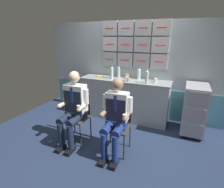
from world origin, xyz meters
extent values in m
cube|color=navy|center=(0.00, 0.00, -0.02)|extent=(4.80, 4.80, 0.04)
cube|color=#ABB9C2|center=(0.00, 1.38, 1.07)|extent=(4.20, 0.06, 2.15)
cube|color=#5397AB|center=(0.00, 1.34, 0.36)|extent=(4.12, 0.01, 0.72)
cube|color=#A7B2BB|center=(-0.48, 1.32, 1.32)|extent=(0.35, 0.06, 0.31)
cylinder|color=red|center=(-0.48, 1.28, 1.32)|extent=(0.20, 0.01, 0.01)
cube|color=#A6ACB7|center=(-0.11, 1.32, 1.32)|extent=(0.35, 0.06, 0.31)
cylinder|color=red|center=(-0.11, 1.28, 1.32)|extent=(0.20, 0.01, 0.01)
cube|color=#ABAAAF|center=(0.27, 1.32, 1.32)|extent=(0.35, 0.06, 0.31)
cylinder|color=red|center=(0.27, 1.28, 1.32)|extent=(0.20, 0.01, 0.01)
cube|color=silver|center=(0.65, 1.32, 1.32)|extent=(0.35, 0.06, 0.31)
cylinder|color=red|center=(0.65, 1.28, 1.32)|extent=(0.20, 0.01, 0.01)
cube|color=silver|center=(-0.48, 1.32, 1.66)|extent=(0.35, 0.06, 0.31)
cylinder|color=red|center=(-0.48, 1.28, 1.66)|extent=(0.20, 0.01, 0.01)
cube|color=#B0ADBC|center=(-0.11, 1.32, 1.66)|extent=(0.35, 0.06, 0.31)
cylinder|color=red|center=(-0.11, 1.28, 1.66)|extent=(0.20, 0.01, 0.01)
cube|color=#AEAFBA|center=(0.27, 1.32, 1.66)|extent=(0.35, 0.06, 0.31)
cylinder|color=red|center=(0.27, 1.28, 1.66)|extent=(0.20, 0.01, 0.01)
cube|color=silver|center=(0.65, 1.32, 1.66)|extent=(0.35, 0.06, 0.31)
cylinder|color=red|center=(0.65, 1.28, 1.66)|extent=(0.20, 0.01, 0.01)
cube|color=#B9B9C1|center=(-0.48, 1.32, 2.00)|extent=(0.35, 0.06, 0.31)
cylinder|color=red|center=(-0.48, 1.28, 2.00)|extent=(0.20, 0.01, 0.01)
cube|color=#B9BAC2|center=(-0.11, 1.32, 2.00)|extent=(0.35, 0.06, 0.31)
cylinder|color=red|center=(-0.11, 1.28, 2.00)|extent=(0.20, 0.01, 0.01)
cube|color=#B1AEB3|center=(0.27, 1.32, 2.00)|extent=(0.35, 0.06, 0.31)
cylinder|color=red|center=(0.27, 1.28, 2.00)|extent=(0.20, 0.01, 0.01)
cube|color=beige|center=(0.65, 1.32, 2.00)|extent=(0.35, 0.06, 0.31)
cylinder|color=red|center=(0.65, 1.28, 2.00)|extent=(0.20, 0.01, 0.01)
cube|color=red|center=(-0.08, 1.33, 2.09)|extent=(0.20, 0.02, 0.05)
cube|color=#A7ACAD|center=(-0.04, 1.09, 0.45)|extent=(1.98, 0.52, 0.89)
cube|color=#989D9E|center=(-0.04, 1.09, 0.91)|extent=(2.02, 0.53, 0.03)
sphere|color=black|center=(1.27, 0.69, 0.04)|extent=(0.07, 0.07, 0.07)
sphere|color=black|center=(1.58, 0.69, 0.04)|extent=(0.07, 0.07, 0.07)
sphere|color=black|center=(1.27, 1.24, 0.04)|extent=(0.07, 0.07, 0.07)
sphere|color=black|center=(1.58, 1.24, 0.04)|extent=(0.07, 0.07, 0.07)
cube|color=#AFACBA|center=(1.42, 0.96, 0.52)|extent=(0.40, 0.64, 0.91)
cube|color=#9B98A5|center=(1.42, 0.64, 0.22)|extent=(0.35, 0.01, 0.24)
cube|color=#9B98A5|center=(1.42, 0.64, 0.52)|extent=(0.35, 0.01, 0.24)
cube|color=#9B98A5|center=(1.42, 0.64, 0.83)|extent=(0.35, 0.01, 0.24)
cylinder|color=#28282D|center=(1.42, 0.66, 0.96)|extent=(0.32, 0.02, 0.02)
cylinder|color=#2D2D33|center=(-0.69, -0.31, 0.22)|extent=(0.02, 0.02, 0.43)
cylinder|color=#2D2D33|center=(-0.33, -0.30, 0.22)|extent=(0.02, 0.02, 0.43)
cylinder|color=#2D2D33|center=(-0.69, 0.05, 0.22)|extent=(0.02, 0.02, 0.43)
cylinder|color=#2D2D33|center=(-0.33, 0.06, 0.22)|extent=(0.02, 0.02, 0.43)
cube|color=#3C3732|center=(-0.51, -0.13, 0.44)|extent=(0.41, 0.41, 0.02)
cube|color=#3C3732|center=(-0.51, 0.06, 0.65)|extent=(0.37, 0.04, 0.40)
cylinder|color=#2D2D33|center=(-0.69, 0.05, 0.65)|extent=(0.02, 0.02, 0.40)
cylinder|color=#2D2D33|center=(-0.33, 0.06, 0.65)|extent=(0.02, 0.02, 0.40)
cube|color=black|center=(-0.60, -0.51, 0.03)|extent=(0.09, 0.22, 0.06)
cube|color=black|center=(-0.41, -0.51, 0.03)|extent=(0.09, 0.22, 0.06)
cylinder|color=#1A2339|center=(-0.60, -0.47, 0.27)|extent=(0.10, 0.10, 0.42)
cylinder|color=#1A2339|center=(-0.41, -0.47, 0.27)|extent=(0.10, 0.10, 0.42)
cylinder|color=#1A2339|center=(-0.60, -0.30, 0.50)|extent=(0.14, 0.38, 0.13)
cylinder|color=#1A2339|center=(-0.41, -0.29, 0.50)|extent=(0.14, 0.38, 0.13)
cube|color=#1A2339|center=(-0.51, -0.13, 0.51)|extent=(0.34, 0.21, 0.12)
cube|color=white|center=(-0.51, -0.11, 0.81)|extent=(0.36, 0.21, 0.48)
cube|color=#1C2636|center=(-0.51, -0.21, 0.78)|extent=(0.33, 0.02, 0.38)
cube|color=navy|center=(-0.51, -0.22, 0.90)|extent=(0.04, 0.01, 0.27)
cylinder|color=white|center=(-0.72, -0.11, 0.87)|extent=(0.08, 0.08, 0.26)
cylinder|color=beige|center=(-0.70, -0.22, 0.72)|extent=(0.07, 0.24, 0.07)
sphere|color=beige|center=(-0.70, -0.33, 0.72)|extent=(0.08, 0.08, 0.08)
cylinder|color=white|center=(-0.30, -0.10, 0.87)|extent=(0.08, 0.08, 0.26)
cylinder|color=beige|center=(-0.32, -0.21, 0.72)|extent=(0.07, 0.24, 0.07)
sphere|color=beige|center=(-0.32, -0.32, 0.72)|extent=(0.08, 0.08, 0.08)
cylinder|color=silver|center=(-0.32, -0.32, 0.76)|extent=(0.06, 0.06, 0.06)
sphere|color=beige|center=(-0.51, -0.11, 1.19)|extent=(0.19, 0.19, 0.19)
ellipsoid|color=brown|center=(-0.51, -0.09, 1.21)|extent=(0.19, 0.18, 0.13)
cylinder|color=#2D2D33|center=(0.10, -0.34, 0.22)|extent=(0.02, 0.02, 0.43)
cylinder|color=#2D2D33|center=(0.46, -0.32, 0.22)|extent=(0.02, 0.02, 0.43)
cylinder|color=#2D2D33|center=(0.09, 0.02, 0.22)|extent=(0.02, 0.02, 0.43)
cylinder|color=#2D2D33|center=(0.45, 0.04, 0.22)|extent=(0.02, 0.02, 0.43)
cube|color=#3C3732|center=(0.28, -0.15, 0.44)|extent=(0.42, 0.42, 0.02)
cube|color=#3C3732|center=(0.27, 0.04, 0.65)|extent=(0.37, 0.04, 0.40)
cylinder|color=#2D2D33|center=(0.09, 0.02, 0.65)|extent=(0.02, 0.02, 0.40)
cylinder|color=#2D2D33|center=(0.45, 0.04, 0.65)|extent=(0.02, 0.02, 0.40)
cube|color=black|center=(0.20, -0.51, 0.03)|extent=(0.10, 0.22, 0.06)
cube|color=black|center=(0.38, -0.51, 0.03)|extent=(0.10, 0.22, 0.06)
cylinder|color=navy|center=(0.20, -0.47, 0.27)|extent=(0.10, 0.10, 0.42)
cylinder|color=navy|center=(0.38, -0.47, 0.27)|extent=(0.10, 0.10, 0.42)
cylinder|color=navy|center=(0.19, -0.31, 0.50)|extent=(0.15, 0.36, 0.13)
cylinder|color=navy|center=(0.37, -0.31, 0.50)|extent=(0.15, 0.36, 0.13)
cube|color=navy|center=(0.28, -0.15, 0.51)|extent=(0.33, 0.21, 0.12)
cube|color=white|center=(0.27, -0.13, 0.80)|extent=(0.35, 0.20, 0.45)
cube|color=#22213A|center=(0.28, -0.23, 0.76)|extent=(0.31, 0.03, 0.36)
cube|color=navy|center=(0.28, -0.23, 0.88)|extent=(0.04, 0.01, 0.25)
cylinder|color=white|center=(0.08, -0.14, 0.85)|extent=(0.08, 0.08, 0.24)
cylinder|color=#A17C5E|center=(0.10, -0.24, 0.71)|extent=(0.08, 0.23, 0.07)
sphere|color=#A17C5E|center=(0.10, -0.34, 0.71)|extent=(0.08, 0.08, 0.08)
cylinder|color=white|center=(0.47, -0.12, 0.85)|extent=(0.08, 0.08, 0.24)
cylinder|color=#A17C5E|center=(0.46, -0.22, 0.71)|extent=(0.08, 0.23, 0.07)
sphere|color=#A17C5E|center=(0.46, -0.32, 0.71)|extent=(0.08, 0.08, 0.08)
cylinder|color=white|center=(0.46, -0.32, 0.75)|extent=(0.06, 0.06, 0.06)
sphere|color=#A17C5E|center=(0.27, -0.13, 1.16)|extent=(0.18, 0.18, 0.18)
ellipsoid|color=brown|center=(0.27, -0.12, 1.17)|extent=(0.18, 0.17, 0.13)
cylinder|color=silver|center=(-0.23, 1.25, 1.03)|extent=(0.07, 0.07, 0.21)
cone|color=silver|center=(-0.23, 1.25, 1.15)|extent=(0.07, 0.07, 0.02)
cylinder|color=silver|center=(-0.23, 1.25, 1.17)|extent=(0.03, 0.03, 0.02)
cylinder|color=silver|center=(-0.34, 1.08, 1.05)|extent=(0.08, 0.08, 0.24)
cone|color=silver|center=(-0.34, 1.08, 1.18)|extent=(0.08, 0.08, 0.02)
cylinder|color=blue|center=(-0.34, 1.08, 1.20)|extent=(0.03, 0.03, 0.02)
cylinder|color=silver|center=(0.48, 0.95, 1.04)|extent=(0.06, 0.06, 0.24)
cone|color=silver|center=(0.48, 0.95, 1.18)|extent=(0.06, 0.06, 0.02)
cylinder|color=silver|center=(0.48, 0.95, 1.20)|extent=(0.03, 0.03, 0.02)
cylinder|color=silver|center=(0.24, 1.26, 1.03)|extent=(0.08, 0.08, 0.21)
cone|color=silver|center=(0.24, 1.26, 1.15)|extent=(0.08, 0.08, 0.02)
cylinder|color=#3177C6|center=(0.24, 1.26, 1.17)|extent=(0.04, 0.04, 0.02)
cylinder|color=tan|center=(-0.03, 1.25, 0.97)|extent=(0.07, 0.07, 0.09)
cylinder|color=#382114|center=(-0.03, 1.25, 1.01)|extent=(0.06, 0.06, 0.01)
cylinder|color=white|center=(0.03, 1.01, 0.96)|extent=(0.06, 0.06, 0.08)
cylinder|color=#382114|center=(0.03, 1.01, 1.00)|extent=(0.05, 0.05, 0.01)
cylinder|color=tan|center=(0.10, 0.94, 0.97)|extent=(0.06, 0.06, 0.09)
cylinder|color=#382114|center=(0.10, 0.94, 1.01)|extent=(0.05, 0.05, 0.01)
cylinder|color=white|center=(0.63, 1.09, 0.97)|extent=(0.07, 0.07, 0.09)
cylinder|color=#382114|center=(0.63, 1.09, 1.01)|extent=(0.06, 0.06, 0.01)
ellipsoid|color=yellow|center=(-0.64, 1.06, 0.94)|extent=(0.17, 0.10, 0.04)
cylinder|color=#4C3819|center=(-0.56, 1.10, 0.95)|extent=(0.01, 0.01, 0.02)
camera|label=1|loc=(1.18, -2.45, 1.84)|focal=27.82mm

